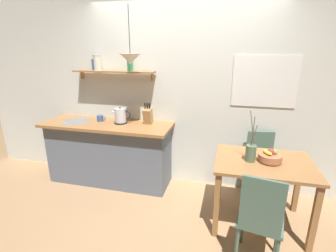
# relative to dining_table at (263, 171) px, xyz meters

# --- Properties ---
(ground_plane) EXTENTS (14.00, 14.00, 0.00)m
(ground_plane) POSITION_rel_dining_table_xyz_m (-1.05, 0.14, -0.65)
(ground_plane) COLOR #A87F56
(back_wall) EXTENTS (6.80, 0.11, 2.70)m
(back_wall) POSITION_rel_dining_table_xyz_m (-0.85, 0.79, 0.70)
(back_wall) COLOR silver
(back_wall) RESTS_ON ground_plane
(kitchen_counter) EXTENTS (1.83, 0.63, 0.91)m
(kitchen_counter) POSITION_rel_dining_table_xyz_m (-2.05, 0.46, -0.19)
(kitchen_counter) COLOR slate
(kitchen_counter) RESTS_ON ground_plane
(wall_shelf) EXTENTS (1.18, 0.20, 0.34)m
(wall_shelf) POSITION_rel_dining_table_xyz_m (-2.06, 0.63, 1.00)
(wall_shelf) COLOR #9E6B3D
(dining_table) EXTENTS (1.01, 0.77, 0.77)m
(dining_table) POSITION_rel_dining_table_xyz_m (0.00, 0.00, 0.00)
(dining_table) COLOR #9E6B3D
(dining_table) RESTS_ON ground_plane
(dining_chair_near) EXTENTS (0.45, 0.46, 0.95)m
(dining_chair_near) POSITION_rel_dining_table_xyz_m (-0.07, -0.64, -0.12)
(dining_chair_near) COLOR #4C6B5B
(dining_chair_near) RESTS_ON ground_plane
(dining_chair_far) EXTENTS (0.44, 0.46, 0.88)m
(dining_chair_far) POSITION_rel_dining_table_xyz_m (0.04, 0.56, -0.16)
(dining_chair_far) COLOR #4C6B5B
(dining_chair_far) RESTS_ON ground_plane
(fruit_bowl) EXTENTS (0.24, 0.24, 0.15)m
(fruit_bowl) POSITION_rel_dining_table_xyz_m (0.05, 0.00, 0.18)
(fruit_bowl) COLOR #BC704C
(fruit_bowl) RESTS_ON dining_table
(twig_vase) EXTENTS (0.11, 0.11, 0.54)m
(twig_vase) POSITION_rel_dining_table_xyz_m (-0.15, -0.03, 0.22)
(twig_vase) COLOR #567056
(twig_vase) RESTS_ON dining_table
(electric_kettle) EXTENTS (0.27, 0.18, 0.23)m
(electric_kettle) POSITION_rel_dining_table_xyz_m (-1.85, 0.49, 0.37)
(electric_kettle) COLOR black
(electric_kettle) RESTS_ON kitchen_counter
(knife_block) EXTENTS (0.11, 0.16, 0.30)m
(knife_block) POSITION_rel_dining_table_xyz_m (-1.48, 0.55, 0.38)
(knife_block) COLOR tan
(knife_block) RESTS_ON kitchen_counter
(coffee_mug_by_sink) EXTENTS (0.13, 0.09, 0.09)m
(coffee_mug_by_sink) POSITION_rel_dining_table_xyz_m (-2.18, 0.51, 0.30)
(coffee_mug_by_sink) COLOR #3D5B89
(coffee_mug_by_sink) RESTS_ON kitchen_counter
(pendant_lamp) EXTENTS (0.27, 0.27, 0.67)m
(pendant_lamp) POSITION_rel_dining_table_xyz_m (-1.61, 0.35, 1.14)
(pendant_lamp) COLOR black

